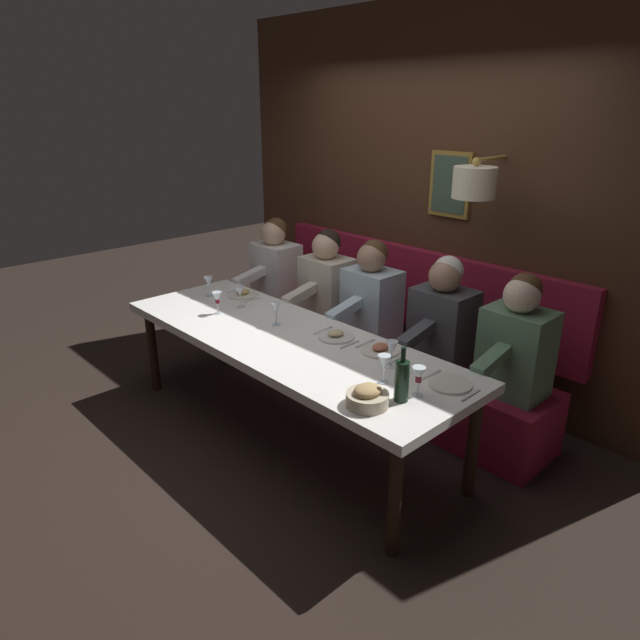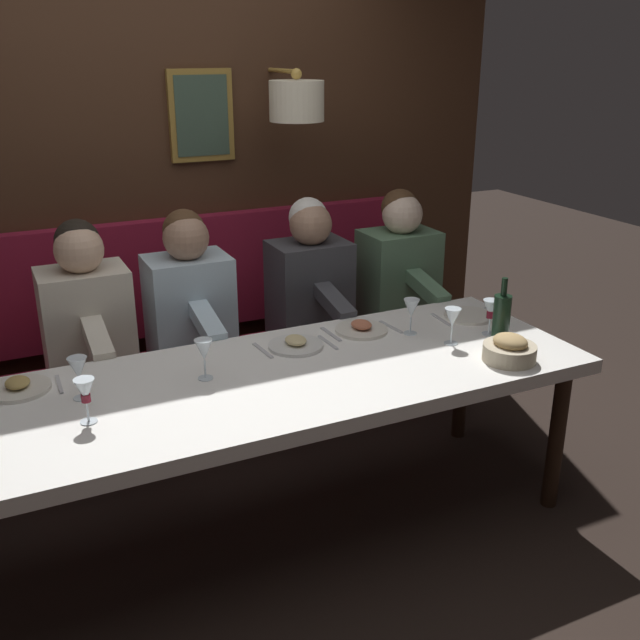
{
  "view_description": "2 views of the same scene",
  "coord_description": "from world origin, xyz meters",
  "px_view_note": "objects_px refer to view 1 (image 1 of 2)",
  "views": [
    {
      "loc": [
        -2.21,
        -2.66,
        2.19
      ],
      "look_at": [
        0.05,
        -0.27,
        0.92
      ],
      "focal_mm": 31.86,
      "sensor_mm": 36.0,
      "label": 1
    },
    {
      "loc": [
        -2.44,
        0.92,
        1.96
      ],
      "look_at": [
        0.05,
        -0.27,
        0.92
      ],
      "focal_mm": 40.9,
      "sensor_mm": 36.0,
      "label": 2
    }
  ],
  "objects_px": {
    "diner_nearest": "(517,340)",
    "diner_farthest": "(275,265)",
    "diner_far": "(326,281)",
    "wine_glass_2": "(209,282)",
    "diner_middle": "(371,295)",
    "wine_glass_3": "(217,298)",
    "wine_glass_4": "(276,309)",
    "wine_glass_5": "(384,363)",
    "wine_glass_1": "(392,349)",
    "wine_glass_0": "(419,376)",
    "wine_bottle": "(402,380)",
    "dining_table": "(286,345)",
    "wine_glass_6": "(240,292)",
    "diner_near": "(443,317)",
    "bread_bowl": "(367,397)"
  },
  "relations": [
    {
      "from": "dining_table",
      "to": "wine_glass_5",
      "type": "bearing_deg",
      "value": -92.11
    },
    {
      "from": "wine_glass_4",
      "to": "wine_glass_5",
      "type": "xyz_separation_m",
      "value": [
        -0.12,
        -1.08,
        0.0
      ]
    },
    {
      "from": "wine_glass_0",
      "to": "wine_bottle",
      "type": "bearing_deg",
      "value": 166.54
    },
    {
      "from": "wine_glass_4",
      "to": "diner_middle",
      "type": "bearing_deg",
      "value": -11.89
    },
    {
      "from": "diner_nearest",
      "to": "bread_bowl",
      "type": "relative_size",
      "value": 3.6
    },
    {
      "from": "diner_near",
      "to": "wine_glass_0",
      "type": "relative_size",
      "value": 4.82
    },
    {
      "from": "diner_far",
      "to": "wine_glass_3",
      "type": "distance_m",
      "value": 0.97
    },
    {
      "from": "diner_middle",
      "to": "wine_glass_2",
      "type": "bearing_deg",
      "value": 127.99
    },
    {
      "from": "dining_table",
      "to": "wine_glass_6",
      "type": "xyz_separation_m",
      "value": [
        0.12,
        0.67,
        0.18
      ]
    },
    {
      "from": "wine_bottle",
      "to": "wine_glass_5",
      "type": "bearing_deg",
      "value": 65.52
    },
    {
      "from": "diner_middle",
      "to": "wine_glass_4",
      "type": "height_order",
      "value": "diner_middle"
    },
    {
      "from": "diner_near",
      "to": "wine_glass_3",
      "type": "distance_m",
      "value": 1.61
    },
    {
      "from": "diner_far",
      "to": "wine_glass_1",
      "type": "xyz_separation_m",
      "value": [
        -0.73,
        -1.3,
        0.04
      ]
    },
    {
      "from": "diner_middle",
      "to": "wine_glass_1",
      "type": "relative_size",
      "value": 4.82
    },
    {
      "from": "diner_far",
      "to": "wine_glass_2",
      "type": "height_order",
      "value": "diner_far"
    },
    {
      "from": "wine_glass_3",
      "to": "wine_glass_6",
      "type": "xyz_separation_m",
      "value": [
        0.2,
        -0.01,
        0.0
      ]
    },
    {
      "from": "wine_glass_3",
      "to": "wine_glass_4",
      "type": "bearing_deg",
      "value": -70.62
    },
    {
      "from": "diner_near",
      "to": "diner_middle",
      "type": "relative_size",
      "value": 1.0
    },
    {
      "from": "wine_glass_2",
      "to": "wine_glass_0",
      "type": "bearing_deg",
      "value": -92.8
    },
    {
      "from": "wine_glass_1",
      "to": "wine_bottle",
      "type": "xyz_separation_m",
      "value": [
        -0.27,
        -0.29,
        -0.0
      ]
    },
    {
      "from": "diner_farthest",
      "to": "wine_glass_2",
      "type": "xyz_separation_m",
      "value": [
        -0.79,
        -0.14,
        0.04
      ]
    },
    {
      "from": "dining_table",
      "to": "diner_far",
      "type": "relative_size",
      "value": 3.39
    },
    {
      "from": "diner_middle",
      "to": "wine_glass_1",
      "type": "xyz_separation_m",
      "value": [
        -0.73,
        -0.81,
        0.04
      ]
    },
    {
      "from": "diner_farthest",
      "to": "wine_glass_1",
      "type": "xyz_separation_m",
      "value": [
        -0.73,
        -1.97,
        0.04
      ]
    },
    {
      "from": "diner_farthest",
      "to": "wine_glass_0",
      "type": "height_order",
      "value": "diner_farthest"
    },
    {
      "from": "wine_glass_5",
      "to": "wine_bottle",
      "type": "distance_m",
      "value": 0.21
    },
    {
      "from": "wine_glass_4",
      "to": "wine_glass_6",
      "type": "bearing_deg",
      "value": 85.99
    },
    {
      "from": "diner_near",
      "to": "diner_far",
      "type": "relative_size",
      "value": 1.0
    },
    {
      "from": "diner_nearest",
      "to": "diner_far",
      "type": "xyz_separation_m",
      "value": [
        0.0,
        1.69,
        0.0
      ]
    },
    {
      "from": "diner_near",
      "to": "diner_middle",
      "type": "height_order",
      "value": "same"
    },
    {
      "from": "diner_middle",
      "to": "bread_bowl",
      "type": "height_order",
      "value": "diner_middle"
    },
    {
      "from": "diner_middle",
      "to": "wine_bottle",
      "type": "distance_m",
      "value": 1.49
    },
    {
      "from": "wine_glass_5",
      "to": "wine_glass_1",
      "type": "bearing_deg",
      "value": 28.2
    },
    {
      "from": "wine_glass_6",
      "to": "dining_table",
      "type": "bearing_deg",
      "value": -100.14
    },
    {
      "from": "diner_far",
      "to": "wine_glass_4",
      "type": "height_order",
      "value": "diner_far"
    },
    {
      "from": "diner_middle",
      "to": "diner_far",
      "type": "bearing_deg",
      "value": 90.0
    },
    {
      "from": "diner_far",
      "to": "wine_bottle",
      "type": "bearing_deg",
      "value": -122.16
    },
    {
      "from": "wine_glass_3",
      "to": "wine_glass_0",
      "type": "bearing_deg",
      "value": -87.91
    },
    {
      "from": "diner_near",
      "to": "wine_glass_6",
      "type": "relative_size",
      "value": 4.82
    },
    {
      "from": "diner_middle",
      "to": "wine_glass_2",
      "type": "distance_m",
      "value": 1.29
    },
    {
      "from": "wine_glass_2",
      "to": "bread_bowl",
      "type": "xyz_separation_m",
      "value": [
        -0.38,
        -2.03,
        -0.07
      ]
    },
    {
      "from": "dining_table",
      "to": "wine_glass_3",
      "type": "relative_size",
      "value": 16.33
    },
    {
      "from": "diner_nearest",
      "to": "wine_glass_3",
      "type": "distance_m",
      "value": 2.07
    },
    {
      "from": "diner_middle",
      "to": "wine_glass_6",
      "type": "relative_size",
      "value": 4.82
    },
    {
      "from": "diner_farthest",
      "to": "diner_near",
      "type": "bearing_deg",
      "value": -90.0
    },
    {
      "from": "diner_nearest",
      "to": "diner_farthest",
      "type": "bearing_deg",
      "value": 90.0
    },
    {
      "from": "wine_glass_4",
      "to": "wine_bottle",
      "type": "height_order",
      "value": "wine_bottle"
    },
    {
      "from": "diner_farthest",
      "to": "wine_bottle",
      "type": "distance_m",
      "value": 2.47
    },
    {
      "from": "diner_farthest",
      "to": "wine_glass_5",
      "type": "distance_m",
      "value": 2.26
    },
    {
      "from": "dining_table",
      "to": "wine_glass_1",
      "type": "height_order",
      "value": "wine_glass_1"
    }
  ]
}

